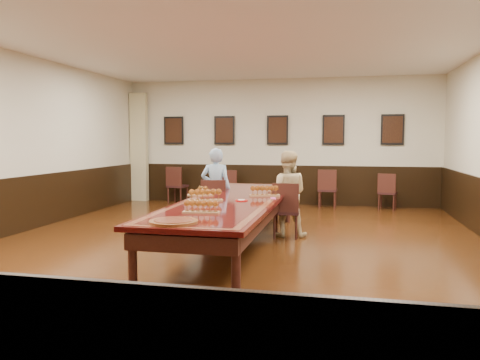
% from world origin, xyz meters
% --- Properties ---
extents(floor, '(8.00, 10.00, 0.02)m').
position_xyz_m(floor, '(0.00, 0.00, -0.01)').
color(floor, black).
rests_on(floor, ground).
extents(ceiling, '(8.00, 10.00, 0.02)m').
position_xyz_m(ceiling, '(0.00, 0.00, 3.21)').
color(ceiling, white).
rests_on(ceiling, floor).
extents(wall_back, '(8.00, 0.02, 3.20)m').
position_xyz_m(wall_back, '(0.00, 5.01, 1.60)').
color(wall_back, beige).
rests_on(wall_back, floor).
extents(wall_left, '(0.02, 10.00, 3.20)m').
position_xyz_m(wall_left, '(-4.01, 0.00, 1.60)').
color(wall_left, beige).
rests_on(wall_left, floor).
extents(chair_man, '(0.50, 0.53, 0.95)m').
position_xyz_m(chair_man, '(-0.62, 1.20, 0.47)').
color(chair_man, black).
rests_on(chair_man, floor).
extents(chair_woman, '(0.46, 0.50, 0.94)m').
position_xyz_m(chair_woman, '(0.72, 0.90, 0.47)').
color(chair_woman, black).
rests_on(chair_woman, floor).
extents(spare_chair_a, '(0.51, 0.54, 0.95)m').
position_xyz_m(spare_chair_a, '(-2.58, 4.59, 0.48)').
color(spare_chair_a, black).
rests_on(spare_chair_a, floor).
extents(spare_chair_b, '(0.44, 0.47, 0.89)m').
position_xyz_m(spare_chair_b, '(-1.14, 4.58, 0.45)').
color(spare_chair_b, black).
rests_on(spare_chair_b, floor).
extents(spare_chair_c, '(0.46, 0.50, 0.94)m').
position_xyz_m(spare_chair_c, '(1.29, 4.54, 0.47)').
color(spare_chair_c, black).
rests_on(spare_chair_c, floor).
extents(spare_chair_d, '(0.50, 0.52, 0.87)m').
position_xyz_m(spare_chair_d, '(2.69, 4.53, 0.43)').
color(spare_chair_d, black).
rests_on(spare_chair_d, floor).
extents(person_man, '(0.59, 0.42, 1.51)m').
position_xyz_m(person_man, '(-0.63, 1.30, 0.75)').
color(person_man, '#4982B6').
rests_on(person_man, floor).
extents(person_woman, '(0.75, 0.60, 1.47)m').
position_xyz_m(person_woman, '(0.71, 1.00, 0.74)').
color(person_woman, beige).
rests_on(person_woman, floor).
extents(pink_phone, '(0.10, 0.16, 0.01)m').
position_xyz_m(pink_phone, '(0.60, 0.16, 0.76)').
color(pink_phone, '#F953B3').
rests_on(pink_phone, conference_table).
extents(curtain, '(0.45, 0.18, 2.90)m').
position_xyz_m(curtain, '(-3.75, 4.82, 1.45)').
color(curtain, tan).
rests_on(curtain, floor).
extents(wainscoting, '(8.00, 10.00, 1.00)m').
position_xyz_m(wainscoting, '(0.00, 0.00, 0.50)').
color(wainscoting, black).
rests_on(wainscoting, floor).
extents(conference_table, '(1.40, 5.00, 0.76)m').
position_xyz_m(conference_table, '(0.00, 0.00, 0.61)').
color(conference_table, black).
rests_on(conference_table, floor).
extents(posters, '(6.14, 0.04, 0.74)m').
position_xyz_m(posters, '(0.00, 4.94, 1.90)').
color(posters, black).
rests_on(posters, wall_back).
extents(flight_a, '(0.44, 0.22, 0.16)m').
position_xyz_m(flight_a, '(-0.59, 0.26, 0.82)').
color(flight_a, olive).
rests_on(flight_a, conference_table).
extents(flight_b, '(0.50, 0.27, 0.18)m').
position_xyz_m(flight_b, '(0.43, 0.40, 0.83)').
color(flight_b, olive).
rests_on(flight_b, conference_table).
extents(flight_c, '(0.53, 0.34, 0.19)m').
position_xyz_m(flight_c, '(-0.32, -0.40, 0.84)').
color(flight_c, olive).
rests_on(flight_c, conference_table).
extents(flight_d, '(0.47, 0.18, 0.17)m').
position_xyz_m(flight_d, '(-0.05, -1.48, 0.83)').
color(flight_d, olive).
rests_on(flight_d, conference_table).
extents(red_plate_grp, '(0.19, 0.19, 0.02)m').
position_xyz_m(red_plate_grp, '(0.18, -0.23, 0.76)').
color(red_plate_grp, '#AF0E0B').
rests_on(red_plate_grp, conference_table).
extents(carved_platter, '(0.67, 0.67, 0.04)m').
position_xyz_m(carved_platter, '(-0.15, -2.19, 0.77)').
color(carved_platter, '#562A11').
rests_on(carved_platter, conference_table).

